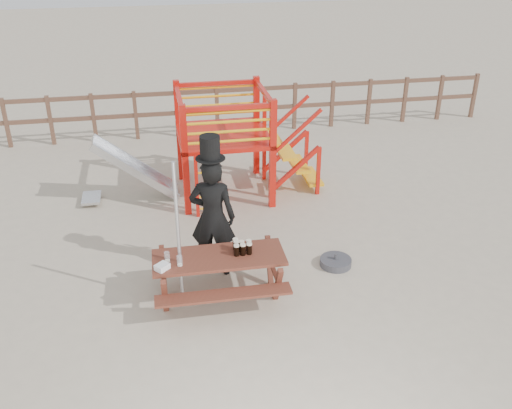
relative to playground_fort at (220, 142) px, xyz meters
The scene contains 10 objects.
ground 3.74m from the playground_fort, 91.99° to the right, with size 60.00×60.00×0.00m, color #B6A78E.
back_fence 3.44m from the playground_fort, 92.08° to the left, with size 15.09×0.09×1.20m.
playground_fort is the anchor object (origin of this frame).
picnic_table 3.59m from the playground_fort, 97.94° to the right, with size 1.87×1.31×0.72m.
man_with_hat 2.82m from the playground_fort, 99.77° to the right, with size 0.79×0.63×2.24m.
metal_pole 3.69m from the playground_fort, 106.21° to the right, with size 0.05×0.05×2.22m, color #B2B2B7.
parasol_base 3.46m from the playground_fort, 64.37° to the right, with size 0.50×0.50×0.21m.
paper_bag 3.92m from the playground_fort, 109.15° to the right, with size 0.18×0.14×0.08m, color white.
stout_pints 3.48m from the playground_fort, 92.59° to the right, with size 0.27×0.25×0.17m.
empty_glasses 3.75m from the playground_fort, 107.45° to the right, with size 0.24×0.21×0.15m.
Camera 1 is at (-1.12, -6.67, 5.01)m, focal length 40.00 mm.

